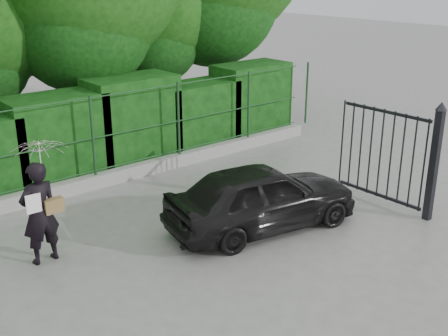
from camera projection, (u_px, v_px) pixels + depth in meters
ground at (206, 271)px, 9.17m from camera, size 80.00×80.00×0.00m
kerb at (80, 185)px, 12.37m from camera, size 14.00×0.25×0.30m
fence at (85, 138)px, 12.15m from camera, size 14.13×0.06×1.80m
hedge at (50, 138)px, 12.69m from camera, size 14.20×1.20×2.30m
gate at (412, 156)px, 11.02m from camera, size 0.22×2.33×2.36m
woman at (41, 185)px, 9.12m from camera, size 0.94×0.92×2.09m
car at (262, 196)px, 10.52m from camera, size 3.94×2.17×1.27m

